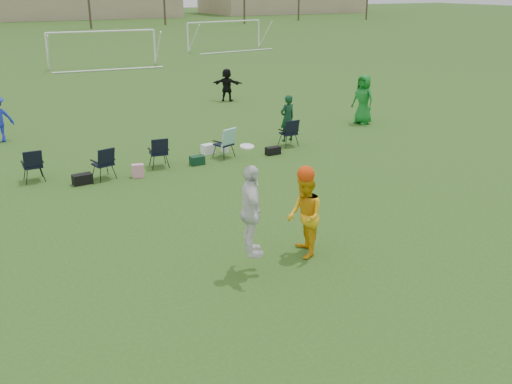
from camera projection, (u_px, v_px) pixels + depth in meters
ground at (285, 274)px, 11.40m from camera, size 260.00×260.00×0.00m
fielder_green_far at (363, 99)px, 23.33m from camera, size 0.87×1.11×2.01m
fielder_black at (227, 85)px, 27.96m from camera, size 1.46×1.28×1.59m
center_contest at (281, 213)px, 11.49m from camera, size 2.16×1.28×2.63m
sideline_setup at (191, 145)px, 18.48m from camera, size 9.25×1.72×1.80m
goal_mid at (102, 39)px, 39.15m from camera, size 7.40×0.63×2.46m
goal_right at (225, 27)px, 49.34m from camera, size 7.35×1.14×2.46m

